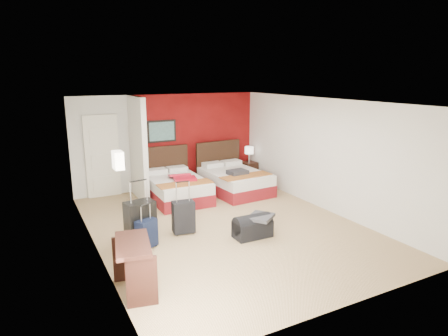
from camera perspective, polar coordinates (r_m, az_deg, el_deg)
ground at (r=8.05m, az=0.15°, el=-8.43°), size 6.50×6.50×0.00m
room_walls at (r=8.48m, az=-12.82°, el=1.24°), size 5.02×6.52×2.50m
red_accent_panel at (r=10.86m, az=-4.28°, el=4.13°), size 3.50×0.04×2.50m
partition_wall at (r=9.71m, az=-12.34°, el=2.75°), size 0.12×1.20×2.50m
entry_door at (r=10.16m, az=-17.25°, el=1.63°), size 0.82×0.06×2.05m
bed_left at (r=9.65m, az=-6.82°, el=-3.10°), size 1.28×1.81×0.54m
bed_right at (r=10.21m, az=1.62°, el=-2.02°), size 1.42×1.94×0.56m
red_suitcase_open at (r=9.51m, az=-6.09°, el=-1.36°), size 0.64×0.79×0.09m
jacket_bundle at (r=9.82m, az=1.97°, el=-0.63°), size 0.49×0.40×0.11m
nightstand at (r=11.34m, az=3.63°, el=-0.50°), size 0.43×0.43×0.55m
table_lamp at (r=11.23m, az=3.67°, el=1.97°), size 0.33×0.33×0.45m
suitcase_black at (r=7.29m, az=-12.04°, el=-7.89°), size 0.56×0.40×0.77m
suitcase_charcoal at (r=7.65m, az=-5.90°, el=-7.26°), size 0.44×0.31×0.61m
suitcase_navy at (r=7.13m, az=-11.16°, el=-9.50°), size 0.42×0.36×0.50m
duffel_bag at (r=7.50m, az=4.15°, el=-8.67°), size 0.71×0.38×0.36m
jacket_draped at (r=7.46m, az=5.37°, el=-7.07°), size 0.63×0.62×0.06m
desk at (r=5.78m, az=-12.94°, el=-13.89°), size 0.63×0.98×0.76m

